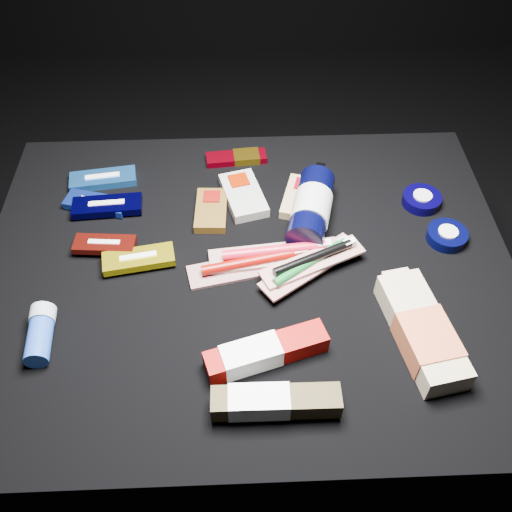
{
  "coord_description": "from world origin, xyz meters",
  "views": [
    {
      "loc": [
        -0.01,
        -0.67,
        1.2
      ],
      "look_at": [
        0.01,
        0.01,
        0.42
      ],
      "focal_mm": 40.0,
      "sensor_mm": 36.0,
      "label": 1
    }
  ],
  "objects_px": {
    "bodywash_bottle": "(422,332)",
    "deodorant_stick": "(40,333)",
    "toothpaste_carton_red": "(261,353)",
    "lotion_bottle": "(311,208)"
  },
  "relations": [
    {
      "from": "lotion_bottle",
      "to": "toothpaste_carton_red",
      "type": "distance_m",
      "value": 0.33
    },
    {
      "from": "deodorant_stick",
      "to": "toothpaste_carton_red",
      "type": "relative_size",
      "value": 0.52
    },
    {
      "from": "toothpaste_carton_red",
      "to": "lotion_bottle",
      "type": "bearing_deg",
      "value": 53.4
    },
    {
      "from": "bodywash_bottle",
      "to": "toothpaste_carton_red",
      "type": "distance_m",
      "value": 0.26
    },
    {
      "from": "deodorant_stick",
      "to": "bodywash_bottle",
      "type": "bearing_deg",
      "value": -6.57
    },
    {
      "from": "bodywash_bottle",
      "to": "deodorant_stick",
      "type": "distance_m",
      "value": 0.62
    },
    {
      "from": "bodywash_bottle",
      "to": "toothpaste_carton_red",
      "type": "height_order",
      "value": "bodywash_bottle"
    },
    {
      "from": "lotion_bottle",
      "to": "bodywash_bottle",
      "type": "relative_size",
      "value": 0.98
    },
    {
      "from": "lotion_bottle",
      "to": "bodywash_bottle",
      "type": "xyz_separation_m",
      "value": [
        0.15,
        -0.28,
        -0.01
      ]
    },
    {
      "from": "lotion_bottle",
      "to": "deodorant_stick",
      "type": "distance_m",
      "value": 0.53
    }
  ]
}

